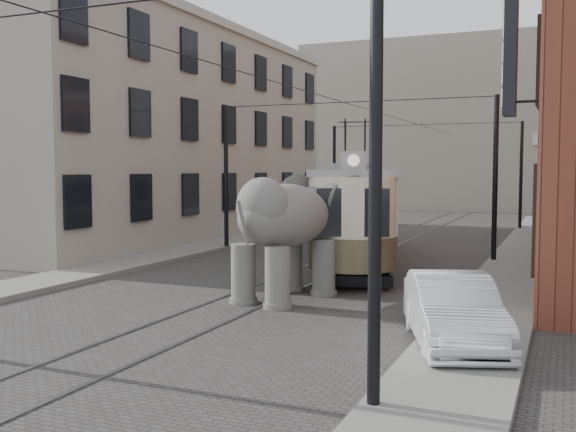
% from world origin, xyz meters
% --- Properties ---
extents(ground, '(120.00, 120.00, 0.00)m').
position_xyz_m(ground, '(0.00, 0.00, 0.00)').
color(ground, '#3E3C39').
extents(tram_rails, '(1.54, 80.00, 0.02)m').
position_xyz_m(tram_rails, '(0.00, 0.00, 0.01)').
color(tram_rails, slate).
rests_on(tram_rails, ground).
extents(sidewalk_right, '(2.00, 60.00, 0.15)m').
position_xyz_m(sidewalk_right, '(6.00, 0.00, 0.07)').
color(sidewalk_right, slate).
rests_on(sidewalk_right, ground).
extents(sidewalk_left, '(2.00, 60.00, 0.15)m').
position_xyz_m(sidewalk_left, '(-6.50, 0.00, 0.07)').
color(sidewalk_left, slate).
rests_on(sidewalk_left, ground).
extents(stucco_building, '(7.00, 24.00, 10.00)m').
position_xyz_m(stucco_building, '(-11.00, 10.00, 5.00)').
color(stucco_building, '#9D9482').
rests_on(stucco_building, ground).
extents(distant_block, '(28.00, 10.00, 14.00)m').
position_xyz_m(distant_block, '(0.00, 40.00, 7.00)').
color(distant_block, '#9D9482').
rests_on(distant_block, ground).
extents(catenary, '(11.00, 30.20, 6.00)m').
position_xyz_m(catenary, '(-0.20, 5.00, 3.00)').
color(catenary, black).
rests_on(catenary, ground).
extents(tram, '(6.31, 13.24, 5.17)m').
position_xyz_m(tram, '(0.29, 5.08, 2.58)').
color(tram, beige).
rests_on(tram, ground).
extents(elephant, '(4.10, 5.96, 3.33)m').
position_xyz_m(elephant, '(0.86, -2.90, 1.67)').
color(elephant, '#62605A').
rests_on(elephant, ground).
extents(parked_car, '(2.74, 4.41, 1.37)m').
position_xyz_m(parked_car, '(5.64, -5.98, 0.68)').
color(parked_car, silver).
rests_on(parked_car, ground).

